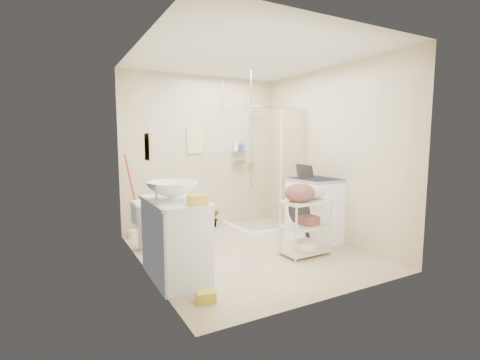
{
  "coord_description": "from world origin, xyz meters",
  "views": [
    {
      "loc": [
        -2.31,
        -4.0,
        1.54
      ],
      "look_at": [
        0.0,
        0.25,
        0.96
      ],
      "focal_mm": 26.0,
      "sensor_mm": 36.0,
      "label": 1
    }
  ],
  "objects_px": {
    "laundry_rack": "(306,222)",
    "vanity": "(175,239)",
    "toilet": "(158,224)",
    "washing_machine": "(316,210)"
  },
  "relations": [
    {
      "from": "washing_machine",
      "to": "laundry_rack",
      "type": "xyz_separation_m",
      "value": [
        -0.54,
        -0.42,
        -0.04
      ]
    },
    {
      "from": "washing_machine",
      "to": "laundry_rack",
      "type": "distance_m",
      "value": 0.68
    },
    {
      "from": "toilet",
      "to": "washing_machine",
      "type": "bearing_deg",
      "value": -112.13
    },
    {
      "from": "vanity",
      "to": "washing_machine",
      "type": "height_order",
      "value": "washing_machine"
    },
    {
      "from": "toilet",
      "to": "washing_machine",
      "type": "xyz_separation_m",
      "value": [
        2.18,
        -0.8,
        0.13
      ]
    },
    {
      "from": "vanity",
      "to": "washing_machine",
      "type": "distance_m",
      "value": 2.32
    },
    {
      "from": "vanity",
      "to": "laundry_rack",
      "type": "relative_size",
      "value": 1.14
    },
    {
      "from": "vanity",
      "to": "toilet",
      "type": "xyz_separation_m",
      "value": [
        0.12,
        1.14,
        -0.1
      ]
    },
    {
      "from": "laundry_rack",
      "to": "vanity",
      "type": "bearing_deg",
      "value": 175.46
    },
    {
      "from": "vanity",
      "to": "toilet",
      "type": "bearing_deg",
      "value": 84.37
    }
  ]
}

